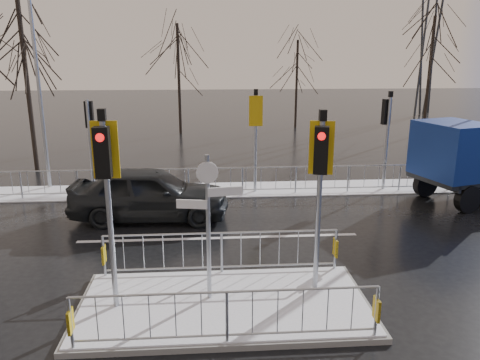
{
  "coord_description": "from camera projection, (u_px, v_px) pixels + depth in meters",
  "views": [
    {
      "loc": [
        -0.3,
        -8.69,
        5.13
      ],
      "look_at": [
        0.58,
        3.49,
        1.8
      ],
      "focal_mm": 35.0,
      "sensor_mm": 36.0,
      "label": 1
    }
  ],
  "objects": [
    {
      "name": "ground",
      "position": [
        224.0,
        308.0,
        9.73
      ],
      "size": [
        120.0,
        120.0,
        0.0
      ],
      "primitive_type": "plane",
      "color": "black",
      "rests_on": "ground"
    },
    {
      "name": "snow_verge",
      "position": [
        215.0,
        190.0,
        18.0
      ],
      "size": [
        30.0,
        2.0,
        0.04
      ],
      "primitive_type": "cube",
      "color": "white",
      "rests_on": "ground"
    },
    {
      "name": "lane_markings",
      "position": [
        225.0,
        316.0,
        9.41
      ],
      "size": [
        8.0,
        11.38,
        0.01
      ],
      "color": "silver",
      "rests_on": "ground"
    },
    {
      "name": "traffic_island",
      "position": [
        223.0,
        291.0,
        9.64
      ],
      "size": [
        6.0,
        3.04,
        4.15
      ],
      "color": "slate",
      "rests_on": "ground"
    },
    {
      "name": "far_kerb_fixtures",
      "position": [
        223.0,
        168.0,
        17.27
      ],
      "size": [
        18.0,
        0.65,
        3.83
      ],
      "color": "#9AA0A8",
      "rests_on": "ground"
    },
    {
      "name": "car_far_lane",
      "position": [
        150.0,
        193.0,
        14.75
      ],
      "size": [
        5.04,
        2.23,
        1.69
      ],
      "primitive_type": "imported",
      "rotation": [
        0.0,
        0.0,
        1.52
      ],
      "color": "black",
      "rests_on": "ground"
    },
    {
      "name": "flatbed_truck",
      "position": [
        471.0,
        159.0,
        16.38
      ],
      "size": [
        6.56,
        3.91,
        2.86
      ],
      "color": "black",
      "rests_on": "ground"
    },
    {
      "name": "tree_near_b",
      "position": [
        24.0,
        52.0,
        19.85
      ],
      "size": [
        4.0,
        4.0,
        7.55
      ],
      "color": "black",
      "rests_on": "ground"
    },
    {
      "name": "tree_far_a",
      "position": [
        178.0,
        58.0,
        29.49
      ],
      "size": [
        3.75,
        3.75,
        7.08
      ],
      "color": "black",
      "rests_on": "ground"
    },
    {
      "name": "tree_far_b",
      "position": [
        297.0,
        67.0,
        32.14
      ],
      "size": [
        3.25,
        3.25,
        6.14
      ],
      "color": "black",
      "rests_on": "ground"
    },
    {
      "name": "tree_far_c",
      "position": [
        431.0,
        52.0,
        29.55
      ],
      "size": [
        4.0,
        4.0,
        7.55
      ],
      "color": "black",
      "rests_on": "ground"
    },
    {
      "name": "street_lamp_left",
      "position": [
        39.0,
        71.0,
        17.24
      ],
      "size": [
        1.25,
        0.18,
        8.2
      ],
      "color": "#9AA0A8",
      "rests_on": "ground"
    }
  ]
}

